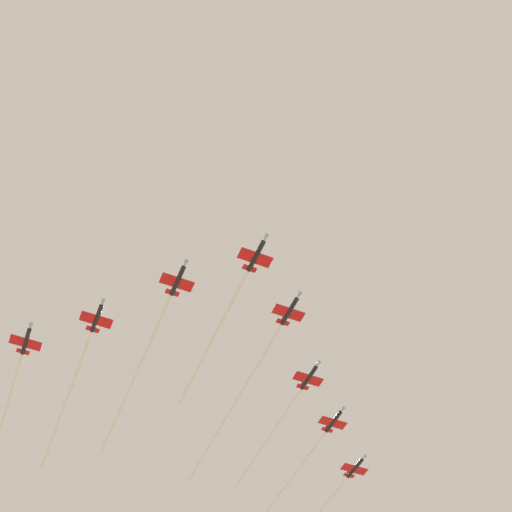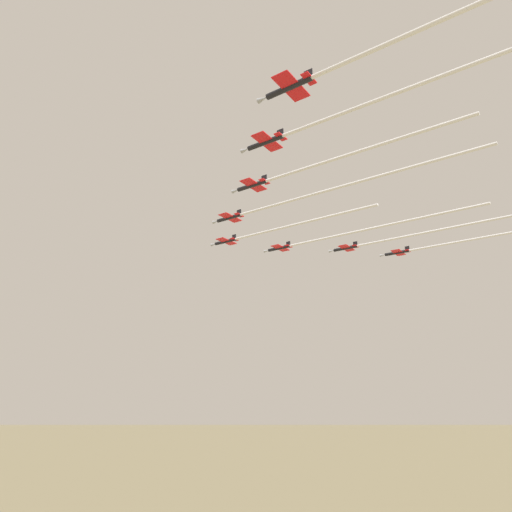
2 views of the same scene
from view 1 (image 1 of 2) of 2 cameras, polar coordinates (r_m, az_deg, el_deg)
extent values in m
cylinder|color=black|center=(137.30, 0.00, 0.00)|extent=(5.07, 7.43, 0.99)
cone|color=#9EA3AD|center=(134.67, 0.82, 1.57)|extent=(1.74, 2.03, 0.94)
cube|color=red|center=(137.51, -0.07, -0.15)|extent=(7.65, 6.21, 0.16)
cube|color=red|center=(139.26, -0.57, -1.09)|extent=(3.27, 2.67, 0.16)
cube|color=black|center=(139.86, -0.55, -0.86)|extent=(0.87, 1.30, 1.62)
cylinder|color=white|center=(153.69, -3.96, -7.53)|extent=(24.58, 39.64, 0.69)
cylinder|color=black|center=(148.23, 2.91, -4.81)|extent=(5.07, 7.43, 0.99)
cone|color=#9EA3AD|center=(145.40, 3.72, -3.45)|extent=(1.74, 2.03, 0.94)
cube|color=red|center=(148.46, 2.83, -4.94)|extent=(7.65, 6.21, 0.16)
cube|color=red|center=(150.33, 2.34, -5.76)|extent=(3.27, 2.67, 0.16)
cube|color=black|center=(150.89, 2.34, -5.53)|extent=(0.87, 1.30, 1.62)
cylinder|color=white|center=(171.57, -2.19, -13.16)|extent=(33.64, 54.49, 0.69)
cylinder|color=black|center=(141.10, -6.82, -2.15)|extent=(5.07, 7.43, 0.99)
cone|color=#9EA3AD|center=(138.12, -6.16, -0.66)|extent=(1.74, 2.03, 0.94)
cube|color=red|center=(141.34, -6.88, -2.29)|extent=(7.65, 6.21, 0.16)
cube|color=red|center=(143.30, -7.27, -3.17)|extent=(3.27, 2.67, 0.16)
cube|color=black|center=(143.88, -7.23, -2.95)|extent=(0.87, 1.30, 1.62)
cylinder|color=white|center=(163.48, -10.61, -10.54)|extent=(30.85, 49.92, 0.69)
cylinder|color=black|center=(162.99, 4.60, -10.47)|extent=(5.07, 7.43, 0.99)
cone|color=#9EA3AD|center=(159.89, 5.38, -9.33)|extent=(1.74, 2.03, 0.94)
cube|color=red|center=(163.25, 4.53, -10.58)|extent=(7.65, 6.21, 0.16)
cube|color=red|center=(165.28, 4.06, -11.25)|extent=(3.27, 2.67, 0.16)
cube|color=black|center=(165.78, 4.06, -11.03)|extent=(0.87, 1.30, 1.62)
cylinder|color=white|center=(181.05, 0.84, -15.82)|extent=(24.02, 38.73, 0.69)
cylinder|color=black|center=(151.50, -13.64, -5.28)|extent=(5.07, 7.43, 0.99)
cone|color=#9EA3AD|center=(148.15, -13.16, -3.97)|extent=(1.74, 2.03, 0.94)
cube|color=red|center=(151.78, -13.69, -5.41)|extent=(7.65, 6.21, 0.16)
cube|color=red|center=(153.96, -13.97, -6.18)|extent=(3.27, 2.67, 0.16)
cube|color=black|center=(154.49, -13.91, -5.96)|extent=(0.87, 1.30, 1.62)
cylinder|color=white|center=(174.26, -16.25, -12.28)|extent=(28.73, 46.45, 0.69)
cylinder|color=black|center=(176.49, 6.73, -14.07)|extent=(5.07, 7.43, 0.99)
cone|color=#9EA3AD|center=(173.26, 7.48, -13.08)|extent=(1.74, 2.03, 0.94)
cube|color=red|center=(176.76, 6.66, -14.17)|extent=(7.65, 6.21, 0.16)
cube|color=red|center=(178.85, 6.20, -14.75)|extent=(3.27, 2.67, 0.16)
cube|color=black|center=(179.31, 6.19, -14.54)|extent=(0.87, 1.30, 1.62)
cylinder|color=white|center=(200.34, 2.12, -19.84)|extent=(31.50, 50.98, 0.69)
cylinder|color=black|center=(160.26, -19.31, -6.99)|extent=(5.07, 7.43, 0.99)
cone|color=#9EA3AD|center=(156.70, -18.97, -5.80)|extent=(1.74, 2.03, 0.94)
cube|color=red|center=(160.56, -19.35, -7.11)|extent=(7.65, 6.21, 0.16)
cube|color=red|center=(162.86, -19.55, -7.82)|extent=(3.27, 2.67, 0.16)
cube|color=black|center=(163.35, -19.47, -7.61)|extent=(0.87, 1.30, 1.62)
cylinder|color=white|center=(184.01, -21.17, -13.38)|extent=(28.65, 46.31, 0.69)
cylinder|color=black|center=(190.01, 8.58, -17.73)|extent=(5.07, 7.43, 0.99)
cone|color=#9EA3AD|center=(186.66, 9.32, -16.87)|extent=(1.74, 2.03, 0.94)
cube|color=red|center=(190.29, 8.52, -17.81)|extent=(7.65, 6.21, 0.16)
cube|color=red|center=(192.45, 8.06, -18.32)|extent=(3.27, 2.67, 0.16)
cube|color=black|center=(192.87, 8.04, -18.11)|extent=(0.87, 1.30, 1.62)
camera|label=2|loc=(218.31, 20.17, -34.17)|focal=31.11mm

